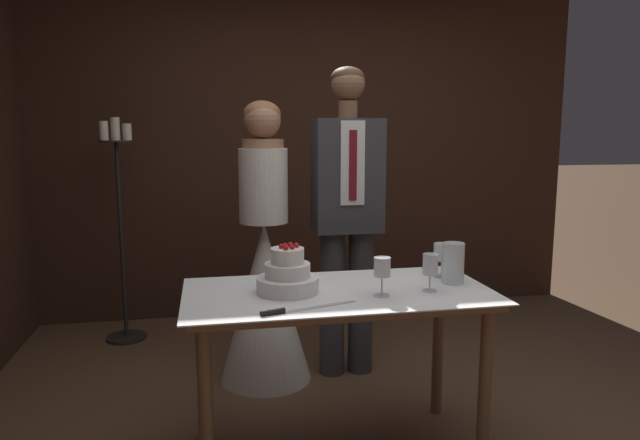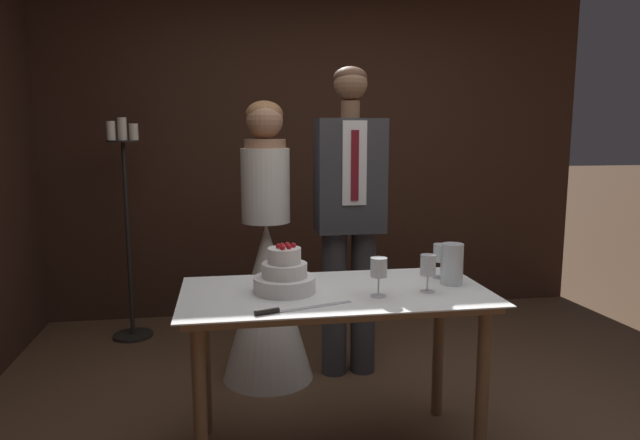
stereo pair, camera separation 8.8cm
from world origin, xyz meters
TOP-DOWN VIEW (x-y plane):
  - wall_back at (0.00, 2.18)m, footprint 4.45×0.12m
  - cake_table at (-0.25, -0.00)m, footprint 1.37×0.70m
  - tiered_cake at (-0.47, 0.02)m, footprint 0.27×0.27m
  - cake_knife at (-0.50, -0.26)m, footprint 0.41×0.14m
  - wine_glass_near at (-0.08, -0.12)m, footprint 0.07×0.07m
  - wine_glass_middle at (0.30, 0.13)m, footprint 0.08×0.08m
  - wine_glass_far at (0.15, -0.09)m, footprint 0.07×0.07m
  - hurricane_candle at (0.31, 0.02)m, footprint 0.10×0.10m
  - bride at (-0.49, 0.85)m, footprint 0.54×0.54m
  - groom at (-0.00, 0.85)m, footprint 0.40×0.25m
  - candle_stand at (-1.41, 1.70)m, footprint 0.28×0.28m

SIDE VIEW (x-z plane):
  - bride at x=-0.49m, z-range -0.22..1.43m
  - cake_table at x=-0.25m, z-range 0.28..1.05m
  - cake_knife at x=-0.50m, z-range 0.76..0.79m
  - candle_stand at x=-1.41m, z-range 0.01..1.58m
  - tiered_cake at x=-0.47m, z-range 0.73..0.95m
  - hurricane_candle at x=0.31m, z-range 0.76..0.96m
  - wine_glass_far at x=0.15m, z-range 0.80..0.96m
  - wine_glass_near at x=-0.08m, z-range 0.80..0.97m
  - wine_glass_middle at x=0.30m, z-range 0.80..0.97m
  - groom at x=0.00m, z-range 0.09..1.93m
  - wall_back at x=0.00m, z-range 0.00..2.88m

